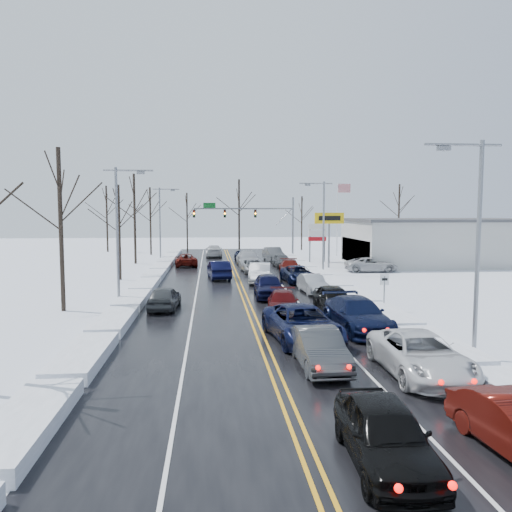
{
  "coord_description": "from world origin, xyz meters",
  "views": [
    {
      "loc": [
        -2.4,
        -37.41,
        6.15
      ],
      "look_at": [
        1.3,
        3.02,
        2.5
      ],
      "focal_mm": 35.0,
      "sensor_mm": 36.0,
      "label": 1
    }
  ],
  "objects": [
    {
      "name": "tree_left_e",
      "position": [
        -10.8,
        34.0,
        6.64
      ],
      "size": [
        3.8,
        3.8,
        9.5
      ],
      "color": "#2D231C",
      "rests_on": "ground"
    },
    {
      "name": "streetlight_sw",
      "position": [
        -8.3,
        -4.0,
        5.31
      ],
      "size": [
        3.2,
        0.25,
        9.0
      ],
      "color": "slate",
      "rests_on": "ground"
    },
    {
      "name": "traffic_signal_mast",
      "position": [
        3.45,
        27.99,
        5.48
      ],
      "size": [
        13.28,
        0.39,
        8.0
      ],
      "color": "slate",
      "rests_on": "ground"
    },
    {
      "name": "flagpole",
      "position": [
        15.17,
        30.0,
        5.93
      ],
      "size": [
        1.87,
        1.2,
        10.0
      ],
      "color": "silver",
      "rests_on": "ground"
    },
    {
      "name": "road_surface",
      "position": [
        0.0,
        2.0,
        0.01
      ],
      "size": [
        14.0,
        84.0,
        0.01
      ],
      "primitive_type": "cube",
      "color": "black",
      "rests_on": "ground"
    },
    {
      "name": "oncoming_car_2",
      "position": [
        -1.94,
        29.91,
        0.0
      ],
      "size": [
        2.27,
        5.5,
        1.59
      ],
      "primitive_type": "imported",
      "rotation": [
        0.0,
        0.0,
        3.15
      ],
      "color": "silver",
      "rests_on": "ground"
    },
    {
      "name": "oncoming_car_0",
      "position": [
        -1.66,
        7.87,
        0.0
      ],
      "size": [
        2.26,
        5.18,
        1.66
      ],
      "primitive_type": "imported",
      "rotation": [
        0.0,
        0.0,
        3.24
      ],
      "color": "black",
      "rests_on": "ground"
    },
    {
      "name": "tree_far_c",
      "position": [
        2.0,
        39.0,
        7.68
      ],
      "size": [
        4.4,
        4.4,
        11.0
      ],
      "color": "#2D231C",
      "rests_on": "ground"
    },
    {
      "name": "streetlight_nw",
      "position": [
        -8.3,
        24.0,
        5.31
      ],
      "size": [
        3.2,
        0.25,
        9.0
      ],
      "color": "slate",
      "rests_on": "ground"
    },
    {
      "name": "oncoming_car_3",
      "position": [
        -5.32,
        -6.03,
        0.0
      ],
      "size": [
        2.04,
        4.45,
        1.48
      ],
      "primitive_type": "imported",
      "rotation": [
        0.0,
        0.0,
        3.07
      ],
      "color": "#3C3F41",
      "rests_on": "ground"
    },
    {
      "name": "queued_car_11",
      "position": [
        5.1,
        -12.74,
        0.0
      ],
      "size": [
        2.82,
        6.01,
        1.7
      ],
      "primitive_type": "imported",
      "rotation": [
        0.0,
        0.0,
        0.08
      ],
      "color": "black",
      "rests_on": "ground"
    },
    {
      "name": "dealership_building",
      "position": [
        23.98,
        18.0,
        2.66
      ],
      "size": [
        20.4,
        12.4,
        5.3
      ],
      "color": "#B5B5B0",
      "rests_on": "ground"
    },
    {
      "name": "parked_car_2",
      "position": [
        15.1,
        21.5,
        0.0
      ],
      "size": [
        2.12,
        5.04,
        1.7
      ],
      "primitive_type": "imported",
      "rotation": [
        0.0,
        0.0,
        3.16
      ],
      "color": "black",
      "rests_on": "ground"
    },
    {
      "name": "tree_far_d",
      "position": [
        12.0,
        40.5,
        5.94
      ],
      "size": [
        3.4,
        3.4,
        8.5
      ],
      "color": "#2D231C",
      "rests_on": "ground"
    },
    {
      "name": "queued_car_0",
      "position": [
        1.77,
        -26.1,
        0.0
      ],
      "size": [
        2.07,
        4.7,
        1.57
      ],
      "primitive_type": "imported",
      "rotation": [
        0.0,
        0.0,
        -0.05
      ],
      "color": "black",
      "rests_on": "ground"
    },
    {
      "name": "streetlight_se",
      "position": [
        8.3,
        -18.0,
        5.31
      ],
      "size": [
        3.2,
        0.25,
        9.0
      ],
      "color": "slate",
      "rests_on": "ground"
    },
    {
      "name": "tree_far_a",
      "position": [
        -18.0,
        40.0,
        6.99
      ],
      "size": [
        4.0,
        4.0,
        10.0
      ],
      "color": "#2D231C",
      "rests_on": "ground"
    },
    {
      "name": "queued_car_16",
      "position": [
        5.42,
        16.65,
        0.0
      ],
      "size": [
        1.94,
        4.37,
        1.46
      ],
      "primitive_type": "imported",
      "rotation": [
        0.0,
        0.0,
        0.05
      ],
      "color": "#434549",
      "rests_on": "ground"
    },
    {
      "name": "queued_car_15",
      "position": [
        5.29,
        10.41,
        0.0
      ],
      "size": [
        2.48,
        5.08,
        1.42
      ],
      "primitive_type": "imported",
      "rotation": [
        0.0,
        0.0,
        -0.1
      ],
      "color": "#540F0B",
      "rests_on": "ground"
    },
    {
      "name": "snow_bank_left",
      "position": [
        -7.6,
        2.0,
        0.0
      ],
      "size": [
        1.75,
        72.0,
        0.53
      ],
      "primitive_type": "cube",
      "color": "white",
      "rests_on": "ground"
    },
    {
      "name": "tree_left_b",
      "position": [
        -11.5,
        -6.0,
        6.99
      ],
      "size": [
        4.0,
        4.0,
        10.0
      ],
      "color": "#2D231C",
      "rests_on": "ground"
    },
    {
      "name": "streetlight_ne",
      "position": [
        8.3,
        10.0,
        5.31
      ],
      "size": [
        3.2,
        0.25,
        9.0
      ],
      "color": "slate",
      "rests_on": "ground"
    },
    {
      "name": "queued_car_5",
      "position": [
        1.83,
        5.05,
        0.0
      ],
      "size": [
        2.41,
        5.29,
        1.68
      ],
      "primitive_type": "imported",
      "rotation": [
        0.0,
        0.0,
        -0.13
      ],
      "color": "#ADB0B5",
      "rests_on": "ground"
    },
    {
      "name": "queued_car_12",
      "position": [
        5.1,
        -7.74,
        0.0
      ],
      "size": [
        1.99,
        4.75,
        1.61
      ],
      "primitive_type": "imported",
      "rotation": [
        0.0,
        0.0,
        0.02
      ],
      "color": "black",
      "rests_on": "ground"
    },
    {
      "name": "speed_limit_sign",
      "position": [
        8.2,
        -8.0,
        1.63
      ],
      "size": [
        0.55,
        0.09,
        2.35
      ],
      "color": "slate",
      "rests_on": "ground"
    },
    {
      "name": "oncoming_car_1",
      "position": [
        -5.18,
        18.85,
        0.0
      ],
      "size": [
        2.87,
        5.35,
        1.43
      ],
      "primitive_type": "imported",
      "rotation": [
        0.0,
        0.0,
        3.24
      ],
      "color": "#52100A",
      "rests_on": "ground"
    },
    {
      "name": "parked_car_1",
      "position": [
        16.93,
        15.2,
        0.0
      ],
      "size": [
        1.95,
        4.69,
        1.35
      ],
      "primitive_type": "imported",
      "rotation": [
        0.0,
        0.0,
        -0.01
      ],
      "color": "#45474A",
      "rests_on": "ground"
    },
    {
      "name": "queued_car_2",
      "position": [
        1.9,
        -14.52,
        0.0
      ],
      "size": [
        3.5,
        6.38,
        1.7
      ],
      "primitive_type": "imported",
      "rotation": [
        0.0,
        0.0,
        0.12
      ],
      "color": "black",
      "rests_on": "ground"
    },
    {
      "name": "queued_car_14",
      "position": [
        5.14,
        4.82,
        0.0
      ],
      "size": [
        2.75,
        5.33,
        1.44
      ],
      "primitive_type": "imported",
      "rotation": [
        0.0,
        0.0,
        0.07
      ],
      "color": "black",
      "rests_on": "ground"
    },
    {
      "name": "parked_car_0",
      "position": [
        13.89,
        11.71,
        0.0
      ],
      "size": [
        5.4,
        2.67,
        1.47
      ],
      "primitive_type": "imported",
      "rotation": [
        0.0,
        0.0,
        1.53
      ],
      "color": "#BABABC",
      "rests_on": "ground"
    },
    {
      "name": "queued_car_1",
      "position": [
        1.83,
        -18.51,
        0.0
      ],
      "size": [
        1.71,
        4.67,
        1.53
      ],
      "primitive_type": "imported",
      "rotation": [
        0.0,
        0.0,
        0.02
      ],
      "color": "#393B3D",
      "rests_on": "ground"
    },
    {
      "name": "ground",
      "position": [
        0.0,
        0.0,
        0.0
      ],
      "size": [
        160.0,
        160.0,
        0.0
      ],
      "primitive_type": "plane",
      "color": "silver",
      "rests_on": "ground"
    },
    {
      "name": "tree_left_d",
      "position": [
        -11.2,
        22.0,
        7.33
      ],
      "size": [
        4.2,
        4.2,
        10.5
      ],
      "color": "#2D231C",
      "rests_on": "ground"
    },
    {
      "name": "queued_car_8",
      "position": [
        1.65,
        23.22,
        0.0
      ],
      "size": [
        2.42,
        4.74,
        1.54
      ],
      "primitive_type": "imported",
      "rotation": [
        0.0,
        0.0,
        0.14
      ],
      "color": "black",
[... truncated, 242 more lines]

